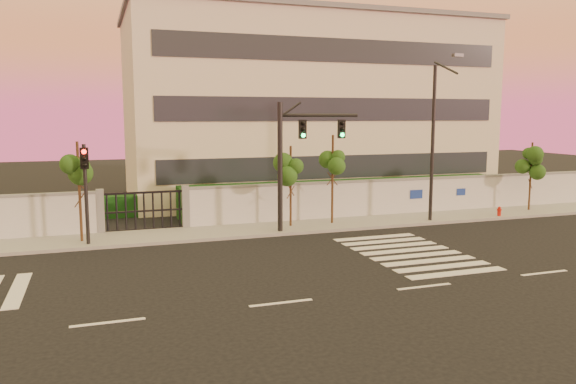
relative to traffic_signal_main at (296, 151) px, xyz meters
The scene contains 14 objects.
ground 10.97m from the traffic_signal_main, 112.31° to the right, with size 120.00×120.00×0.00m, color black.
sidewalk 5.58m from the traffic_signal_main, 165.18° to the left, with size 60.00×3.00×0.15m, color gray.
perimeter_wall 5.38m from the traffic_signal_main, 146.24° to the left, with size 60.00×0.36×2.20m.
hedge_row 6.70m from the traffic_signal_main, 117.32° to the left, with size 41.00×4.25×1.80m.
institutional_building 13.70m from the traffic_signal_main, 67.78° to the left, with size 24.40×12.40×12.25m.
road_markings 8.83m from the traffic_signal_main, 133.74° to the right, with size 57.00×7.62×0.02m.
street_tree_c 9.76m from the traffic_signal_main, behind, with size 1.50×1.19×4.52m.
street_tree_d 1.42m from the traffic_signal_main, 82.99° to the left, with size 1.40×1.11×4.15m.
street_tree_e 2.67m from the traffic_signal_main, 24.34° to the left, with size 1.42×1.13×4.66m.
street_tree_f 15.00m from the traffic_signal_main, ahead, with size 1.36×1.08×4.09m.
traffic_signal_main is the anchor object (origin of this frame).
traffic_signal_secondary 9.52m from the traffic_signal_main, behind, with size 0.35×0.34×4.44m.
streetlight_east 7.61m from the traffic_signal_main, ahead, with size 0.51×2.06×8.56m.
fire_hydrant 12.42m from the traffic_signal_main, ahead, with size 0.27×0.25×0.67m.
Camera 1 is at (-5.13, -15.53, 5.64)m, focal length 35.00 mm.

